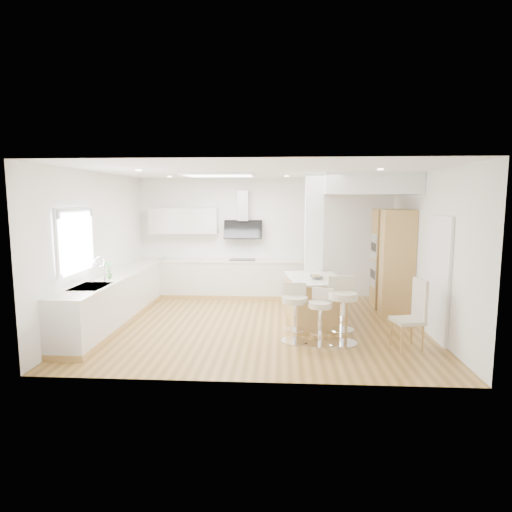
# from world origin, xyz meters

# --- Properties ---
(ground) EXTENTS (6.00, 6.00, 0.00)m
(ground) POSITION_xyz_m (0.00, 0.00, 0.00)
(ground) COLOR #A67A3D
(ground) RESTS_ON ground
(ceiling) EXTENTS (6.00, 5.00, 0.02)m
(ceiling) POSITION_xyz_m (0.00, 0.00, 0.00)
(ceiling) COLOR white
(ceiling) RESTS_ON ground
(wall_back) EXTENTS (6.00, 0.04, 2.80)m
(wall_back) POSITION_xyz_m (0.00, 2.50, 1.40)
(wall_back) COLOR white
(wall_back) RESTS_ON ground
(wall_left) EXTENTS (0.04, 5.00, 2.80)m
(wall_left) POSITION_xyz_m (-3.00, 0.00, 1.40)
(wall_left) COLOR white
(wall_left) RESTS_ON ground
(wall_right) EXTENTS (0.04, 5.00, 2.80)m
(wall_right) POSITION_xyz_m (3.00, 0.00, 1.40)
(wall_right) COLOR white
(wall_right) RESTS_ON ground
(skylight) EXTENTS (4.10, 2.10, 0.06)m
(skylight) POSITION_xyz_m (-0.79, 0.60, 2.77)
(skylight) COLOR white
(skylight) RESTS_ON ground
(window_left) EXTENTS (0.06, 1.28, 1.07)m
(window_left) POSITION_xyz_m (-2.96, -0.90, 1.69)
(window_left) COLOR silver
(window_left) RESTS_ON ground
(doorway_right) EXTENTS (0.05, 1.00, 2.10)m
(doorway_right) POSITION_xyz_m (2.97, -0.60, 1.00)
(doorway_right) COLOR #453F36
(doorway_right) RESTS_ON ground
(counter_left) EXTENTS (0.63, 4.50, 1.35)m
(counter_left) POSITION_xyz_m (-2.70, 0.23, 0.46)
(counter_left) COLOR tan
(counter_left) RESTS_ON ground
(counter_back) EXTENTS (3.62, 0.63, 2.50)m
(counter_back) POSITION_xyz_m (-0.91, 2.22, 0.70)
(counter_back) COLOR tan
(counter_back) RESTS_ON ground
(pillar) EXTENTS (0.35, 0.35, 2.80)m
(pillar) POSITION_xyz_m (1.05, 0.95, 1.40)
(pillar) COLOR white
(pillar) RESTS_ON ground
(soffit) EXTENTS (1.78, 2.20, 0.40)m
(soffit) POSITION_xyz_m (2.10, 1.40, 2.60)
(soffit) COLOR white
(soffit) RESTS_ON ground
(oven_column) EXTENTS (0.63, 1.21, 2.10)m
(oven_column) POSITION_xyz_m (2.68, 1.23, 1.05)
(oven_column) COLOR tan
(oven_column) RESTS_ON ground
(peninsula) EXTENTS (1.13, 1.55, 0.94)m
(peninsula) POSITION_xyz_m (1.03, 0.16, 0.44)
(peninsula) COLOR tan
(peninsula) RESTS_ON ground
(bar_stool_a) EXTENTS (0.44, 0.44, 0.96)m
(bar_stool_a) POSITION_xyz_m (0.63, -0.90, 0.54)
(bar_stool_a) COLOR silver
(bar_stool_a) RESTS_ON ground
(bar_stool_b) EXTENTS (0.52, 0.52, 0.90)m
(bar_stool_b) POSITION_xyz_m (1.03, -1.02, 0.50)
(bar_stool_b) COLOR silver
(bar_stool_b) RESTS_ON ground
(bar_stool_c) EXTENTS (0.51, 0.51, 1.08)m
(bar_stool_c) POSITION_xyz_m (1.38, -0.96, 0.61)
(bar_stool_c) COLOR silver
(bar_stool_c) RESTS_ON ground
(dining_chair) EXTENTS (0.50, 0.50, 1.10)m
(dining_chair) POSITION_xyz_m (2.46, -1.09, 0.59)
(dining_chair) COLOR beige
(dining_chair) RESTS_ON ground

